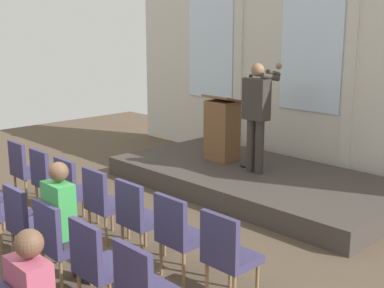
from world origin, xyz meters
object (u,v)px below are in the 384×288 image
mic_stand (249,147)px  lectern (222,129)px  chair_r0_c0 (25,167)px  chair_r0_c6 (227,252)px  chair_r0_c5 (178,231)px  chair_r1_c5 (97,261)px  chair_r1_c4 (58,239)px  chair_r0_c1 (47,177)px  chair_r0_c2 (73,187)px  audience_r1_c4 (64,218)px  speaker (257,110)px  chair_r0_c3 (103,200)px  chair_r1_c3 (26,221)px  chair_r1_c6 (144,288)px  chair_r0_c4 (138,214)px

mic_stand → lectern: bearing=-178.5°
chair_r0_c0 → chair_r0_c6: bearing=0.0°
chair_r0_c5 → chair_r1_c5: 1.02m
mic_stand → chair_r0_c5: (1.65, -3.11, -0.12)m
chair_r1_c4 → chair_r1_c5: bearing=0.0°
chair_r0_c1 → chair_r1_c4: 2.33m
chair_r0_c2 → audience_r1_c4: (1.40, -0.94, 0.21)m
chair_r0_c0 → chair_r1_c5: 3.64m
mic_stand → chair_r0_c6: 3.90m
mic_stand → chair_r0_c2: 3.15m
speaker → chair_r0_c1: 3.35m
mic_stand → chair_r0_c3: (0.26, -3.11, -0.12)m
chair_r1_c3 → chair_r1_c4: size_ratio=1.00×
chair_r0_c3 → audience_r1_c4: (0.70, -0.94, 0.21)m
speaker → chair_r0_c5: size_ratio=1.87×
chair_r0_c1 → chair_r0_c5: (2.79, 0.00, 0.00)m
mic_stand → chair_r1_c6: bearing=-60.3°
speaker → chair_r1_c4: bearing=-80.5°
lectern → chair_r1_c6: (2.96, -4.11, -0.34)m
chair_r0_c0 → chair_r0_c5: 3.49m
chair_r1_c3 → chair_r1_c4: 0.70m
chair_r0_c3 → chair_r1_c3: (0.00, -1.02, 0.00)m
audience_r1_c4 → chair_r1_c6: size_ratio=1.42×
mic_stand → audience_r1_c4: 4.16m
speaker → lectern: 1.04m
chair_r0_c4 → lectern: bearing=116.8°
chair_r0_c3 → chair_r0_c5: bearing=0.0°
chair_r0_c2 → chair_r1_c5: same height
mic_stand → chair_r1_c5: bearing=-68.2°
lectern → chair_r0_c5: 3.85m
lectern → chair_r1_c3: (0.87, -4.11, -0.34)m
chair_r0_c2 → chair_r0_c4: size_ratio=1.00×
chair_r0_c0 → chair_r1_c6: (4.19, -1.02, 0.00)m
audience_r1_c4 → chair_r0_c2: bearing=146.1°
chair_r1_c4 → chair_r1_c6: 1.40m
chair_r0_c0 → chair_r1_c3: size_ratio=1.00×
audience_r1_c4 → chair_r1_c3: bearing=-173.4°
chair_r0_c6 → chair_r1_c6: 1.02m
chair_r0_c2 → chair_r0_c3: size_ratio=1.00×
lectern → audience_r1_c4: (1.56, -4.03, -0.13)m
chair_r0_c0 → speaker: bearing=53.8°
chair_r0_c1 → chair_r0_c4: size_ratio=1.00×
chair_r0_c1 → chair_r0_c5: same height
lectern → chair_r0_c4: bearing=-63.2°
chair_r1_c5 → chair_r0_c4: bearing=124.5°
chair_r0_c2 → chair_r0_c3: (0.70, 0.00, 0.00)m
lectern → chair_r1_c5: bearing=-61.2°
chair_r0_c6 → chair_r1_c4: same height
chair_r0_c0 → chair_r0_c2: 1.40m
chair_r0_c0 → chair_r0_c5: (3.49, 0.00, 0.00)m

